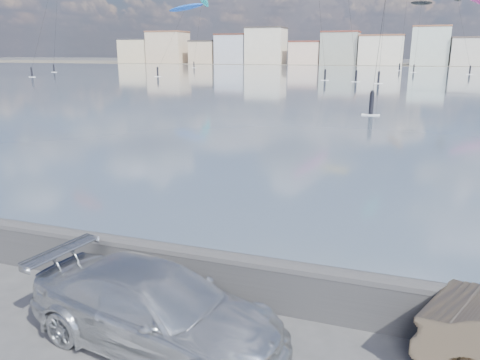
% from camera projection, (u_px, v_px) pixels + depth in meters
% --- Properties ---
extents(bay_water, '(500.00, 177.00, 0.00)m').
position_uv_depth(bay_water, '(384.00, 78.00, 90.69)').
color(bay_water, '#3E4E62').
rests_on(bay_water, ground).
extents(far_shore_strip, '(500.00, 60.00, 0.00)m').
position_uv_depth(far_shore_strip, '(398.00, 64.00, 189.41)').
color(far_shore_strip, '#4C473D').
rests_on(far_shore_strip, ground).
extents(seawall, '(400.00, 0.36, 1.08)m').
position_uv_depth(seawall, '(174.00, 266.00, 9.74)').
color(seawall, '#28282B').
rests_on(seawall, ground).
extents(far_buildings, '(240.79, 13.26, 14.60)m').
position_uv_depth(far_buildings, '(402.00, 49.00, 174.66)').
color(far_buildings, beige).
rests_on(far_buildings, ground).
extents(car_silver, '(5.01, 2.67, 1.38)m').
position_uv_depth(car_silver, '(156.00, 309.00, 7.92)').
color(car_silver, silver).
rests_on(car_silver, ground).
extents(kitesurfer_7, '(9.96, 17.86, 15.61)m').
position_uv_depth(kitesurfer_7, '(185.00, 8.00, 105.07)').
color(kitesurfer_7, blue).
rests_on(kitesurfer_7, ground).
extents(kitesurfer_15, '(7.16, 18.88, 18.11)m').
position_uv_depth(kitesurfer_15, '(422.00, 4.00, 123.01)').
color(kitesurfer_15, black).
rests_on(kitesurfer_15, ground).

